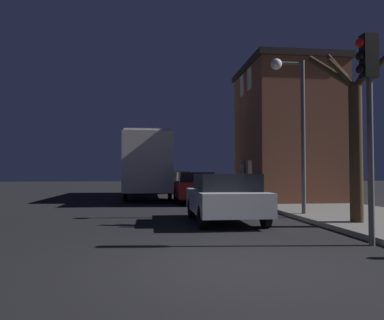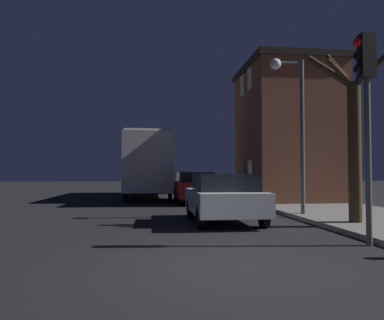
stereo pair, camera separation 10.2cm
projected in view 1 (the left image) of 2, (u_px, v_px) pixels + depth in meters
ground_plane at (230, 265)px, 5.90m from camera, size 120.00×120.00×0.00m
brick_building at (286, 132)px, 18.90m from camera, size 4.39×5.41×6.79m
streetlamp at (294, 110)px, 12.34m from camera, size 1.16×0.37×5.11m
traffic_light at (368, 93)px, 7.60m from camera, size 0.43×0.24×4.29m
bare_tree at (354, 133)px, 10.28m from camera, size 2.14×0.96×4.80m
bus at (148, 161)px, 22.87m from camera, size 2.51×9.98×3.64m
car_near_lane at (225, 197)px, 11.05m from camera, size 1.89×3.83×1.43m
car_mid_lane at (194, 187)px, 18.40m from camera, size 1.83×4.04×1.49m
car_far_lane at (177, 181)px, 28.56m from camera, size 1.81×4.79×1.59m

